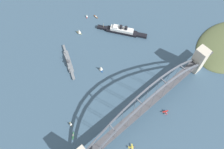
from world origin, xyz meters
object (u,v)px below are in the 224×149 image
(naval_cruiser, at_px, (69,62))
(small_boat_4, at_px, (87,16))
(small_boat_2, at_px, (96,17))
(small_boat_5, at_px, (73,136))
(harbor_arch_bridge, at_px, (148,103))
(seaplane_second_in_formation, at_px, (132,147))
(small_boat_0, at_px, (101,68))
(small_boat_1, at_px, (71,124))
(ocean_liner, at_px, (122,31))
(seaplane_taxiing_near_bridge, at_px, (165,112))
(small_boat_3, at_px, (79,31))

(naval_cruiser, bearing_deg, small_boat_4, 35.63)
(small_boat_2, bearing_deg, small_boat_5, -137.03)
(harbor_arch_bridge, bearing_deg, seaplane_second_in_formation, -153.66)
(harbor_arch_bridge, height_order, naval_cruiser, harbor_arch_bridge)
(small_boat_4, bearing_deg, small_boat_0, -116.63)
(harbor_arch_bridge, distance_m, small_boat_1, 118.82)
(small_boat_0, height_order, small_boat_2, small_boat_0)
(small_boat_4, relative_size, small_boat_5, 0.73)
(ocean_liner, distance_m, small_boat_1, 197.02)
(small_boat_1, height_order, small_boat_4, small_boat_1)
(naval_cruiser, bearing_deg, small_boat_0, -55.52)
(small_boat_2, distance_m, small_boat_5, 236.85)
(seaplane_taxiing_near_bridge, xyz_separation_m, small_boat_3, (-5.67, 213.96, 3.14))
(ocean_liner, xyz_separation_m, small_boat_1, (-178.65, -83.06, -1.45))
(small_boat_1, distance_m, small_boat_2, 220.88)
(small_boat_5, bearing_deg, small_boat_3, 50.34)
(naval_cruiser, xyz_separation_m, small_boat_5, (-70.37, -109.02, -2.02))
(naval_cruiser, distance_m, small_boat_1, 112.66)
(small_boat_2, relative_size, small_boat_3, 0.93)
(seaplane_second_in_formation, bearing_deg, small_boat_1, 118.67)
(small_boat_0, xyz_separation_m, small_boat_2, (69.76, 100.73, -4.25))
(naval_cruiser, distance_m, small_boat_2, 115.53)
(seaplane_taxiing_near_bridge, bearing_deg, small_boat_5, 153.56)
(small_boat_1, bearing_deg, small_boat_5, -115.81)
(harbor_arch_bridge, distance_m, naval_cruiser, 157.51)
(small_boat_1, bearing_deg, seaplane_taxiing_near_bridge, -33.23)
(ocean_liner, relative_size, small_boat_4, 12.65)
(naval_cruiser, relative_size, small_boat_0, 6.44)
(small_boat_5, bearing_deg, small_boat_4, 47.28)
(harbor_arch_bridge, height_order, seaplane_taxiing_near_bridge, harbor_arch_bridge)
(small_boat_2, bearing_deg, ocean_liner, -78.44)
(small_boat_4, bearing_deg, seaplane_second_in_formation, -113.71)
(naval_cruiser, bearing_deg, ocean_liner, -5.15)
(small_boat_3, bearing_deg, small_boat_5, -129.66)
(ocean_liner, height_order, small_boat_5, ocean_liner)
(seaplane_taxiing_near_bridge, relative_size, small_boat_2, 0.85)
(ocean_liner, relative_size, small_boat_1, 10.30)
(naval_cruiser, relative_size, small_boat_3, 6.12)
(naval_cruiser, relative_size, seaplane_taxiing_near_bridge, 7.78)
(small_boat_0, relative_size, small_boat_5, 1.24)
(seaplane_taxiing_near_bridge, distance_m, small_boat_1, 145.98)
(small_boat_1, relative_size, small_boat_2, 0.75)
(seaplane_taxiing_near_bridge, xyz_separation_m, seaplane_second_in_formation, (-75.97, -4.40, -0.21))
(naval_cruiser, bearing_deg, harbor_arch_bridge, -75.71)
(small_boat_0, bearing_deg, naval_cruiser, 124.48)
(small_boat_3, bearing_deg, ocean_liner, -39.30)
(small_boat_0, relative_size, small_boat_3, 0.95)
(small_boat_4, bearing_deg, naval_cruiser, -144.37)
(small_boat_2, xyz_separation_m, small_boat_3, (-49.36, -11.95, 4.51))
(harbor_arch_bridge, bearing_deg, small_boat_4, 76.59)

